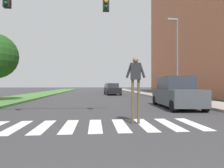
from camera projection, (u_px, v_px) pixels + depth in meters
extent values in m
plane|color=#38383A|center=(95.00, 94.00, 29.39)|extent=(140.00, 140.00, 0.00)
cube|color=silver|center=(16.00, 127.00, 6.31)|extent=(0.45, 2.20, 0.01)
cube|color=silver|center=(43.00, 127.00, 6.39)|extent=(0.45, 2.20, 0.01)
cube|color=silver|center=(70.00, 126.00, 6.47)|extent=(0.45, 2.20, 0.01)
cube|color=silver|center=(95.00, 126.00, 6.55)|extent=(0.45, 2.20, 0.01)
cube|color=silver|center=(120.00, 125.00, 6.63)|extent=(0.45, 2.20, 0.01)
cube|color=silver|center=(145.00, 125.00, 6.71)|extent=(0.45, 2.20, 0.01)
cube|color=silver|center=(169.00, 124.00, 6.79)|extent=(0.45, 2.20, 0.01)
cube|color=silver|center=(192.00, 124.00, 6.87)|extent=(0.45, 2.20, 0.01)
cube|color=#477A38|center=(41.00, 94.00, 26.70)|extent=(4.23, 64.00, 0.15)
cube|color=#9E9991|center=(149.00, 94.00, 28.12)|extent=(3.00, 64.00, 0.15)
sphere|color=#0F3F19|center=(6.00, 3.00, 7.65)|extent=(0.16, 0.16, 0.16)
cube|color=black|center=(106.00, 2.00, 8.15)|extent=(0.28, 0.20, 0.80)
sphere|color=#F2A519|center=(106.00, 1.00, 8.03)|extent=(0.16, 0.16, 0.16)
sphere|color=#0F3F19|center=(106.00, 7.00, 8.02)|extent=(0.16, 0.16, 0.16)
cylinder|color=slate|center=(177.00, 59.00, 17.24)|extent=(0.14, 0.14, 7.50)
cube|color=gray|center=(172.00, 19.00, 17.20)|extent=(0.90, 0.24, 0.16)
cylinder|color=brown|center=(138.00, 102.00, 6.90)|extent=(0.11, 0.11, 1.65)
cylinder|color=brown|center=(133.00, 102.00, 6.91)|extent=(0.11, 0.11, 1.65)
cube|color=#262628|center=(135.00, 71.00, 6.91)|extent=(0.41, 0.30, 0.62)
cylinder|color=#262628|center=(142.00, 70.00, 6.89)|extent=(0.28, 0.13, 0.58)
cylinder|color=#262628|center=(129.00, 70.00, 6.93)|extent=(0.28, 0.13, 0.58)
sphere|color=#8C664C|center=(135.00, 60.00, 6.91)|extent=(0.25, 0.25, 0.22)
cube|color=#474C51|center=(176.00, 97.00, 11.66)|extent=(2.20, 4.72, 0.96)
cube|color=#2D333D|center=(175.00, 83.00, 11.90)|extent=(1.84, 2.64, 0.79)
cylinder|color=black|center=(205.00, 106.00, 9.83)|extent=(0.26, 0.65, 0.64)
cylinder|color=black|center=(173.00, 106.00, 9.79)|extent=(0.26, 0.65, 0.64)
cylinder|color=black|center=(179.00, 100.00, 13.53)|extent=(0.26, 0.65, 0.64)
cylinder|color=black|center=(155.00, 100.00, 13.49)|extent=(0.26, 0.65, 0.64)
cube|color=black|center=(112.00, 91.00, 26.44)|extent=(2.17, 4.36, 0.79)
cube|color=#2D333D|center=(112.00, 85.00, 26.66)|extent=(1.75, 2.03, 0.65)
cylinder|color=black|center=(121.00, 93.00, 24.95)|extent=(0.27, 0.66, 0.64)
cylinder|color=black|center=(108.00, 93.00, 24.66)|extent=(0.27, 0.66, 0.64)
cylinder|color=black|center=(116.00, 92.00, 28.22)|extent=(0.27, 0.66, 0.64)
cylinder|color=black|center=(105.00, 92.00, 27.94)|extent=(0.27, 0.66, 0.64)
cube|color=gray|center=(109.00, 89.00, 39.71)|extent=(1.93, 4.47, 0.81)
cube|color=#2D333D|center=(109.00, 85.00, 39.93)|extent=(1.62, 2.04, 0.66)
cylinder|color=black|center=(114.00, 90.00, 38.08)|extent=(0.25, 0.65, 0.64)
cylinder|color=black|center=(106.00, 90.00, 37.87)|extent=(0.25, 0.65, 0.64)
cylinder|color=black|center=(112.00, 90.00, 41.55)|extent=(0.25, 0.65, 0.64)
cylinder|color=black|center=(105.00, 90.00, 41.35)|extent=(0.25, 0.65, 0.64)
cube|color=#474C51|center=(108.00, 88.00, 50.38)|extent=(1.72, 4.25, 0.78)
cube|color=#2D333D|center=(108.00, 85.00, 50.59)|extent=(1.51, 1.91, 0.64)
cylinder|color=black|center=(111.00, 89.00, 48.78)|extent=(0.22, 0.64, 0.64)
cylinder|color=black|center=(105.00, 89.00, 48.64)|extent=(0.22, 0.64, 0.64)
cylinder|color=black|center=(110.00, 89.00, 52.11)|extent=(0.22, 0.64, 0.64)
cylinder|color=black|center=(104.00, 89.00, 51.97)|extent=(0.22, 0.64, 0.64)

